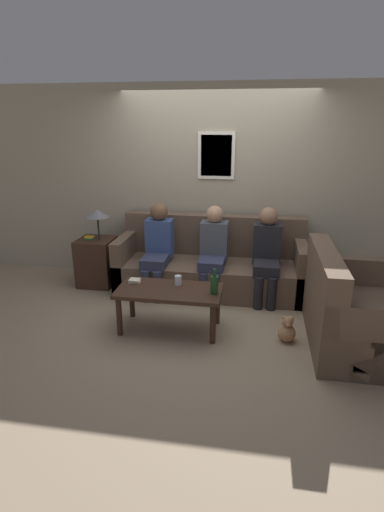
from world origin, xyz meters
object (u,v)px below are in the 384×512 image
coffee_table (169,295)px  wine_bottle (214,284)px  person_left (158,245)px  teddy_bear (287,330)px  drinking_glass (178,280)px  person_right (267,252)px  couch_main (211,266)px  couch_side (349,314)px  person_middle (213,249)px

coffee_table → wine_bottle: bearing=-4.3°
coffee_table → person_left: size_ratio=0.95×
teddy_bear → wine_bottle: bearing=178.7°
coffee_table → drinking_glass: 0.19m
person_right → teddy_bear: person_right is taller
wine_bottle → teddy_bear: bearing=-1.3°
couch_main → wine_bottle: couch_main is taller
couch_side → coffee_table: couch_side is taller
couch_side → coffee_table: bearing=90.7°
teddy_bear → drinking_glass: bearing=171.1°
person_left → couch_main: bearing=15.7°
person_middle → drinking_glass: bearing=-107.5°
couch_side → person_left: size_ratio=1.19×
drinking_glass → person_right: size_ratio=0.09×
couch_side → wine_bottle: 1.36m
couch_side → person_middle: person_middle is taller
person_left → wine_bottle: bearing=-50.1°
coffee_table → drinking_glass: bearing=62.0°
wine_bottle → person_middle: 1.04m
couch_side → teddy_bear: size_ratio=4.90×
couch_main → person_right: person_right is taller
couch_main → person_middle: size_ratio=2.12×
person_right → coffee_table: bearing=-135.9°
person_middle → teddy_bear: (0.88, -1.05, -0.49)m
couch_main → couch_side: same height
person_right → person_middle: bearing=177.9°
coffee_table → wine_bottle: size_ratio=4.11×
coffee_table → person_left: bearing=110.7°
coffee_table → teddy_bear: size_ratio=3.90×
person_right → couch_side: bearing=-49.4°
person_middle → person_right: 0.66m
person_left → person_right: size_ratio=1.01×
person_middle → teddy_bear: size_ratio=4.04×
couch_main → person_left: person_left is taller
couch_side → person_left: bearing=66.5°
teddy_bear → person_left: bearing=147.2°
couch_main → couch_side: (1.52, -1.14, 0.00)m
couch_main → person_left: (-0.66, -0.19, 0.31)m
wine_bottle → person_right: 1.14m
drinking_glass → person_right: person_right is taller
couch_main → coffee_table: size_ratio=2.19×
drinking_glass → couch_side: bearing=-3.5°
person_left → person_middle: person_left is taller
person_middle → coffee_table: bearing=-109.0°
wine_bottle → couch_main: bearing=98.5°
coffee_table → person_right: bearing=44.1°
coffee_table → teddy_bear: 1.26m
couch_side → coffee_table: 1.82m
drinking_glass → person_middle: person_middle is taller
drinking_glass → person_left: (-0.43, 0.85, 0.11)m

